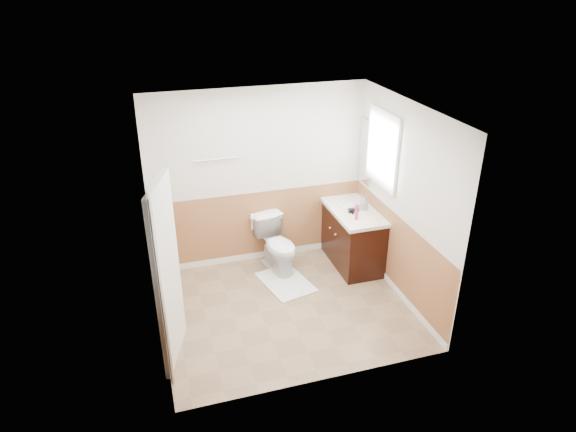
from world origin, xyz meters
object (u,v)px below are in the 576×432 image
object	(u,v)px
bath_mat	(286,282)
vanity_cabinet	(352,238)
toilet	(278,245)
soap_dispenser	(364,203)
lotion_bottle	(357,212)

from	to	relation	value
bath_mat	vanity_cabinet	size ratio (longest dim) A/B	0.73
vanity_cabinet	toilet	bearing A→B (deg)	172.79
vanity_cabinet	soap_dispenser	world-z (taller)	soap_dispenser
toilet	vanity_cabinet	bearing A→B (deg)	-20.46
toilet	soap_dispenser	world-z (taller)	soap_dispenser
toilet	lotion_bottle	world-z (taller)	lotion_bottle
bath_mat	soap_dispenser	distance (m)	1.52
toilet	vanity_cabinet	world-z (taller)	vanity_cabinet
bath_mat	soap_dispenser	xyz separation A→B (m)	(1.18, 0.20, 0.93)
soap_dispenser	toilet	bearing A→B (deg)	171.10
bath_mat	lotion_bottle	xyz separation A→B (m)	(0.96, -0.05, 0.95)
bath_mat	soap_dispenser	size ratio (longest dim) A/B	4.35
toilet	lotion_bottle	size ratio (longest dim) A/B	3.45
bath_mat	vanity_cabinet	world-z (taller)	vanity_cabinet
vanity_cabinet	bath_mat	bearing A→B (deg)	-166.72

